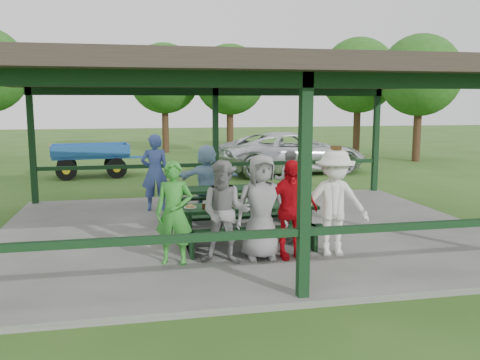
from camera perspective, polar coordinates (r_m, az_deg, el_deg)
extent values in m
plane|color=#2D541A|center=(10.69, 0.47, -6.02)|extent=(90.00, 90.00, 0.00)
cube|color=#62625D|center=(10.67, 0.47, -5.76)|extent=(10.00, 8.00, 0.10)
cube|color=black|center=(6.76, 7.24, -0.87)|extent=(0.15, 0.15, 3.00)
cube|color=black|center=(14.20, -22.31, 3.55)|extent=(0.15, 0.15, 3.00)
cube|color=black|center=(14.12, -2.76, 4.16)|extent=(0.15, 0.15, 3.00)
cube|color=black|center=(15.59, 15.00, 4.31)|extent=(0.15, 0.15, 3.00)
cube|color=black|center=(6.54, -13.35, -6.76)|extent=(4.65, 0.10, 0.10)
cube|color=black|center=(7.97, 23.77, -4.48)|extent=(4.65, 0.10, 0.10)
cube|color=black|center=(14.01, -12.49, 1.47)|extent=(4.65, 0.10, 0.10)
cube|color=black|center=(14.73, 6.53, 1.96)|extent=(4.65, 0.10, 0.10)
cube|color=black|center=(6.67, 7.47, 11.07)|extent=(9.80, 0.15, 0.20)
cube|color=black|center=(14.07, -2.80, 9.85)|extent=(9.80, 0.15, 0.20)
cube|color=#2E2721|center=(10.35, 0.49, 11.50)|extent=(10.60, 8.60, 0.24)
cube|color=black|center=(9.31, 0.84, -3.04)|extent=(2.54, 0.75, 0.06)
cube|color=black|center=(8.85, 1.61, -5.63)|extent=(2.54, 0.28, 0.05)
cube|color=black|center=(9.91, 0.14, -4.07)|extent=(2.54, 0.28, 0.05)
cube|color=black|center=(9.22, -5.83, -5.40)|extent=(0.06, 0.70, 0.75)
cube|color=black|center=(9.68, 7.18, -4.75)|extent=(0.06, 0.70, 0.75)
cube|color=black|center=(9.26, -5.82, -6.30)|extent=(0.06, 1.39, 0.45)
cube|color=black|center=(9.71, 7.16, -5.61)|extent=(0.06, 1.39, 0.45)
cube|color=black|center=(11.26, -0.98, -0.99)|extent=(2.76, 0.75, 0.06)
cube|color=black|center=(10.77, -0.43, -3.03)|extent=(2.76, 0.28, 0.05)
cube|color=black|center=(11.85, -1.47, -1.96)|extent=(2.76, 0.28, 0.05)
cube|color=black|center=(11.16, -7.04, -2.94)|extent=(0.06, 0.70, 0.75)
cube|color=black|center=(11.60, 4.87, -2.47)|extent=(0.06, 0.70, 0.75)
cube|color=black|center=(11.20, -7.03, -3.69)|extent=(0.06, 1.39, 0.45)
cube|color=black|center=(11.63, 4.86, -3.19)|extent=(0.06, 1.39, 0.45)
cylinder|color=white|center=(9.14, -5.60, -3.07)|extent=(0.22, 0.22, 0.01)
torus|color=#AC803D|center=(9.12, -5.84, -2.97)|extent=(0.10, 0.10, 0.03)
torus|color=#AC803D|center=(9.12, -5.34, -2.96)|extent=(0.10, 0.10, 0.03)
torus|color=#AC803D|center=(9.18, -5.63, -2.88)|extent=(0.10, 0.10, 0.03)
cylinder|color=white|center=(9.26, -0.59, -2.88)|extent=(0.22, 0.22, 0.01)
torus|color=#AC803D|center=(9.23, -0.81, -2.78)|extent=(0.10, 0.10, 0.03)
torus|color=#AC803D|center=(9.24, -0.33, -2.76)|extent=(0.10, 0.10, 0.03)
torus|color=#AC803D|center=(9.30, -0.65, -2.70)|extent=(0.10, 0.10, 0.03)
cylinder|color=white|center=(9.40, 3.13, -2.73)|extent=(0.22, 0.22, 0.01)
torus|color=#AC803D|center=(9.36, 2.92, -2.63)|extent=(0.10, 0.10, 0.03)
torus|color=#AC803D|center=(9.38, 3.40, -2.61)|extent=(0.10, 0.10, 0.03)
torus|color=#AC803D|center=(9.43, 3.06, -2.54)|extent=(0.10, 0.10, 0.03)
cylinder|color=white|center=(9.62, 7.55, -2.52)|extent=(0.22, 0.22, 0.01)
torus|color=#AC803D|center=(9.58, 7.36, -2.43)|extent=(0.10, 0.10, 0.03)
torus|color=#AC803D|center=(9.61, 7.81, -2.41)|extent=(0.10, 0.10, 0.03)
torus|color=#AC803D|center=(9.65, 7.46, -2.35)|extent=(0.10, 0.10, 0.03)
cylinder|color=#381E0F|center=(8.98, -4.10, -2.98)|extent=(0.06, 0.06, 0.10)
cylinder|color=#381E0F|center=(9.05, -1.18, -2.87)|extent=(0.06, 0.06, 0.10)
cylinder|color=#381E0F|center=(9.06, -1.05, -2.86)|extent=(0.06, 0.06, 0.10)
cylinder|color=#381E0F|center=(9.14, 1.46, -2.76)|extent=(0.06, 0.06, 0.10)
cylinder|color=#381E0F|center=(9.32, 5.56, -2.58)|extent=(0.06, 0.06, 0.10)
cylinder|color=#381E0F|center=(9.33, 5.91, -2.56)|extent=(0.06, 0.06, 0.10)
cone|color=white|center=(9.41, -2.02, -2.43)|extent=(0.09, 0.09, 0.10)
cone|color=white|center=(9.49, 0.54, -2.33)|extent=(0.09, 0.09, 0.10)
cone|color=white|center=(9.61, 3.55, -2.21)|extent=(0.09, 0.09, 0.10)
imported|color=green|center=(8.31, -7.41, -3.68)|extent=(0.70, 0.56, 1.69)
imported|color=gray|center=(8.27, -1.68, -3.65)|extent=(0.97, 0.84, 1.69)
imported|color=gray|center=(8.48, 2.40, -3.06)|extent=(0.88, 0.59, 1.78)
imported|color=red|center=(8.58, 5.60, -3.29)|extent=(1.00, 0.44, 1.68)
imported|color=white|center=(8.80, 10.55, -2.54)|extent=(1.26, 0.82, 1.84)
cylinder|color=brown|center=(8.68, 10.71, 3.05)|extent=(0.36, 0.36, 0.02)
cylinder|color=brown|center=(8.67, 10.72, 3.44)|extent=(0.21, 0.21, 0.11)
imported|color=#8BB5D8|center=(11.95, -3.74, 0.07)|extent=(1.56, 0.59, 1.65)
imported|color=#3B519B|center=(12.49, -9.52, 0.85)|extent=(0.70, 0.48, 1.87)
imported|color=#9C9B9E|center=(12.40, 5.52, -0.05)|extent=(0.86, 0.76, 1.47)
imported|color=silver|center=(19.75, 5.91, 3.07)|extent=(5.96, 3.26, 1.58)
cube|color=#19488B|center=(19.45, -16.42, 2.60)|extent=(2.81, 1.63, 0.11)
cube|color=#19488B|center=(18.76, -16.39, 3.13)|extent=(2.67, 0.35, 0.38)
cube|color=#19488B|center=(20.10, -16.50, 3.47)|extent=(2.67, 0.35, 0.38)
cube|color=#19488B|center=(19.44, -20.40, 3.12)|extent=(0.21, 1.34, 0.38)
cube|color=#19488B|center=(19.51, -12.50, 3.47)|extent=(0.21, 1.34, 0.38)
cylinder|color=black|center=(18.78, -18.93, 1.04)|extent=(0.74, 0.25, 0.73)
cylinder|color=yellow|center=(18.78, -18.93, 1.04)|extent=(0.29, 0.24, 0.27)
cylinder|color=black|center=(20.21, -18.87, 1.56)|extent=(0.74, 0.25, 0.73)
cylinder|color=yellow|center=(20.21, -18.87, 1.56)|extent=(0.29, 0.24, 0.27)
cylinder|color=black|center=(18.82, -13.68, 1.28)|extent=(0.74, 0.25, 0.73)
cylinder|color=yellow|center=(18.82, -13.68, 1.28)|extent=(0.29, 0.24, 0.27)
cylinder|color=black|center=(20.25, -13.99, 1.78)|extent=(0.74, 0.25, 0.73)
cylinder|color=yellow|center=(20.25, -13.99, 1.78)|extent=(0.29, 0.24, 0.27)
cube|color=#19488B|center=(19.59, -11.08, 2.55)|extent=(0.96, 0.18, 0.08)
cone|color=#F2590C|center=(19.43, -20.56, 3.39)|extent=(0.06, 0.38, 0.38)
cylinder|color=#332014|center=(28.00, -8.38, 6.06)|extent=(0.36, 0.36, 2.93)
sphere|color=#205316|center=(28.00, -8.50, 11.22)|extent=(3.75, 3.75, 3.75)
cylinder|color=#332014|center=(26.90, -1.13, 5.97)|extent=(0.36, 0.36, 2.86)
sphere|color=#205316|center=(26.89, -1.14, 11.20)|extent=(3.66, 3.66, 3.66)
cylinder|color=#332014|center=(24.95, 19.27, 5.31)|extent=(0.36, 0.36, 2.90)
sphere|color=#205316|center=(24.94, 19.56, 11.03)|extent=(3.71, 3.71, 3.71)
cylinder|color=#332014|center=(27.27, 12.97, 5.94)|extent=(0.36, 0.36, 3.01)
sphere|color=#205316|center=(27.28, 13.16, 11.38)|extent=(3.85, 3.85, 3.85)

